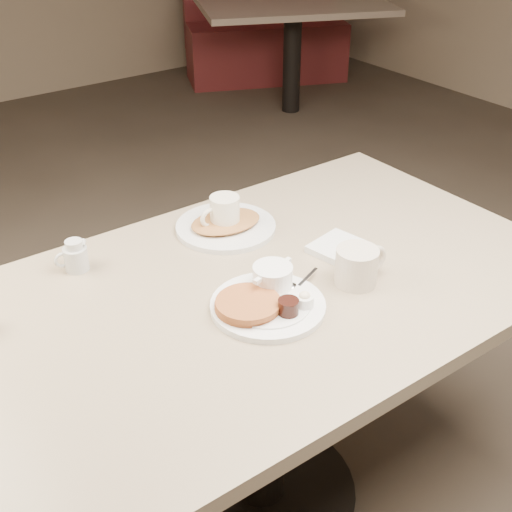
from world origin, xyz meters
TOP-DOWN VIEW (x-y plane):
  - diner_table at (0.00, 0.00)m, footprint 1.50×0.90m
  - main_plate at (-0.04, -0.08)m, footprint 0.34×0.32m
  - coffee_mug_near at (0.19, -0.12)m, footprint 0.14×0.10m
  - napkin at (0.25, 0.01)m, footprint 0.15×0.13m
  - coffee_mug_far at (0.08, 0.27)m, footprint 0.12×0.09m
  - creamer_right at (-0.33, 0.32)m, footprint 0.09×0.08m
  - hash_plate at (0.08, 0.27)m, footprint 0.29×0.29m
  - booth_back_right at (2.48, 3.26)m, footprint 1.72×1.84m

SIDE VIEW (x-z plane):
  - booth_back_right at x=2.48m, z-range -0.15..0.97m
  - diner_table at x=0.00m, z-range 0.21..0.96m
  - napkin at x=0.25m, z-range 0.75..0.77m
  - hash_plate at x=0.08m, z-range 0.75..0.78m
  - main_plate at x=-0.04m, z-range 0.74..0.81m
  - creamer_right at x=-0.33m, z-range 0.75..0.83m
  - coffee_mug_near at x=0.19m, z-range 0.75..0.84m
  - coffee_mug_far at x=0.08m, z-range 0.75..0.85m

